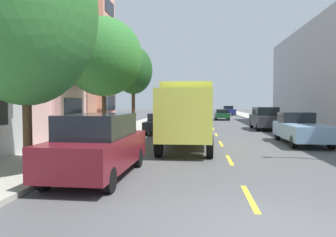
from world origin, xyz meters
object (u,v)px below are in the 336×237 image
object	(u,v)px
parked_pickup_navy	(229,111)
parked_suv_champagne	(180,111)
street_tree_nearest	(25,9)
delivery_box_truck	(188,111)
parked_pickup_sky	(301,129)
parked_hatchback_black	(159,124)
moving_forest_sedan	(222,114)
parked_suv_silver	(175,113)
street_tree_third	(133,70)
street_tree_second	(103,57)
parked_suv_burgundy	(98,145)
parked_suv_charcoal	(265,118)

from	to	relation	value
parked_pickup_navy	parked_suv_champagne	size ratio (longest dim) A/B	1.11
street_tree_nearest	parked_suv_champagne	size ratio (longest dim) A/B	1.62
delivery_box_truck	parked_pickup_sky	distance (m)	6.51
parked_hatchback_black	moving_forest_sedan	xyz separation A→B (m)	(6.01, 19.63, -0.01)
parked_suv_silver	parked_hatchback_black	bearing A→B (deg)	-89.26
parked_pickup_navy	moving_forest_sedan	distance (m)	17.85
parked_suv_silver	parked_pickup_navy	distance (m)	20.53
street_tree_third	parked_pickup_navy	xyz separation A→B (m)	(10.75, 35.88, -4.00)
parked_suv_silver	moving_forest_sedan	xyz separation A→B (m)	(6.25, 0.88, -0.24)
street_tree_nearest	parked_pickup_navy	distance (m)	52.41
street_tree_second	parked_suv_burgundy	world-z (taller)	street_tree_second
street_tree_third	parked_pickup_navy	bearing A→B (deg)	73.32
parked_suv_silver	parked_suv_burgundy	bearing A→B (deg)	-89.70
street_tree_third	parked_hatchback_black	distance (m)	4.83
parked_suv_silver	parked_pickup_sky	world-z (taller)	parked_suv_silver
parked_suv_silver	parked_pickup_sky	distance (m)	25.20
parked_pickup_navy	parked_hatchback_black	size ratio (longest dim) A/B	1.34
delivery_box_truck	parked_hatchback_black	world-z (taller)	delivery_box_truck
parked_suv_champagne	moving_forest_sedan	bearing A→B (deg)	-55.80
street_tree_third	parked_hatchback_black	bearing A→B (deg)	-32.64
street_tree_third	parked_hatchback_black	world-z (taller)	street_tree_third
street_tree_third	moving_forest_sedan	xyz separation A→B (m)	(8.20, 18.22, -4.08)
street_tree_nearest	parked_suv_charcoal	xyz separation A→B (m)	(10.77, 18.25, -4.08)
parked_pickup_navy	parked_hatchback_black	xyz separation A→B (m)	(-8.56, -37.29, -0.07)
parked_pickup_sky	parked_suv_burgundy	distance (m)	12.30
delivery_box_truck	parked_pickup_navy	world-z (taller)	delivery_box_truck
street_tree_nearest	moving_forest_sedan	xyz separation A→B (m)	(8.20, 33.46, -4.32)
parked_pickup_navy	parked_suv_silver	bearing A→B (deg)	-115.39
parked_hatchback_black	delivery_box_truck	bearing A→B (deg)	-69.82
street_tree_second	parked_suv_champagne	distance (m)	35.22
street_tree_second	parked_suv_charcoal	distance (m)	15.60
street_tree_second	parked_suv_silver	xyz separation A→B (m)	(1.95, 24.96, -3.78)
parked_suv_champagne	parked_hatchback_black	xyz separation A→B (m)	(0.19, -28.75, -0.23)
parked_suv_burgundy	parked_suv_champagne	xyz separation A→B (m)	(-0.12, 42.32, 0.00)
parked_suv_silver	parked_pickup_navy	size ratio (longest dim) A/B	0.90
parked_pickup_navy	street_tree_second	bearing A→B (deg)	-103.88
delivery_box_truck	moving_forest_sedan	distance (m)	26.45
parked_suv_charcoal	parked_suv_champagne	bearing A→B (deg)	109.81
delivery_box_truck	parked_pickup_sky	bearing A→B (deg)	15.39
parked_pickup_sky	parked_suv_burgundy	xyz separation A→B (m)	(-8.68, -8.72, 0.16)
parked_pickup_sky	parked_suv_burgundy	world-z (taller)	parked_suv_burgundy
street_tree_nearest	parked_pickup_sky	distance (m)	14.67
street_tree_nearest	parked_suv_champagne	world-z (taller)	street_tree_nearest
parked_pickup_sky	parked_hatchback_black	xyz separation A→B (m)	(-8.61, 4.85, -0.07)
parked_suv_silver	parked_suv_burgundy	size ratio (longest dim) A/B	0.99
street_tree_nearest	parked_hatchback_black	distance (m)	14.65
street_tree_second	moving_forest_sedan	bearing A→B (deg)	72.39
street_tree_nearest	parked_suv_charcoal	distance (m)	21.58
street_tree_third	parked_pickup_sky	xyz separation A→B (m)	(10.80, -6.25, -4.00)
street_tree_nearest	street_tree_third	distance (m)	15.24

